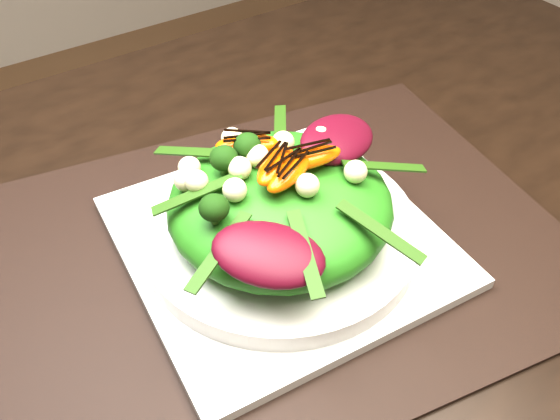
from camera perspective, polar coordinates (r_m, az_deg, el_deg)
dining_table at (r=0.53m, az=-11.05°, el=-11.93°), size 1.60×0.90×0.75m
placemat at (r=0.56m, az=-0.00°, el=-3.46°), size 0.59×0.49×0.00m
plate_base at (r=0.56m, az=-0.00°, el=-2.93°), size 0.30×0.30×0.01m
salad_bowl at (r=0.55m, az=-0.00°, el=-1.87°), size 0.30×0.30×0.02m
lettuce_mound at (r=0.52m, az=-0.00°, el=0.57°), size 0.23×0.23×0.07m
radicchio_leaf at (r=0.55m, az=5.55°, el=6.82°), size 0.10×0.08×0.02m
orange_segment at (r=0.51m, az=-3.25°, el=5.32°), size 0.06×0.02×0.01m
broccoli_floret at (r=0.50m, az=-6.87°, el=4.55°), size 0.04×0.04×0.03m
macadamia_nut at (r=0.48m, az=3.94°, el=2.68°), size 0.02×0.02×0.02m
balsamic_drizzle at (r=0.51m, az=-3.29°, el=6.05°), size 0.05×0.00×0.00m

